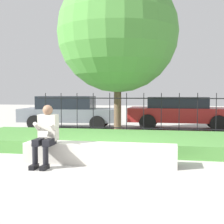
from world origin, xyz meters
name	(u,v)px	position (x,y,z in m)	size (l,w,h in m)	color
ground_plane	(99,164)	(0.00, 0.00, 0.00)	(60.00, 60.00, 0.00)	#B2AFA8
stone_bench	(99,155)	(0.01, 0.00, 0.19)	(3.18, 0.51, 0.44)	beige
person_seated_reader	(46,133)	(-1.03, -0.29, 0.67)	(0.42, 0.73, 1.23)	black
grass_berm	(116,141)	(0.00, 2.14, 0.16)	(8.37, 2.87, 0.31)	#4C893D
iron_fence	(127,114)	(0.00, 4.14, 0.78)	(6.37, 0.03, 1.48)	black
car_parked_left	(69,111)	(-2.72, 6.25, 0.71)	(4.19, 2.06, 1.34)	slate
car_parked_center	(181,112)	(1.88, 6.65, 0.71)	(4.27, 1.89, 1.31)	maroon
tree_behind_fence	(118,32)	(-0.45, 4.99, 3.67)	(4.36, 4.36, 5.86)	brown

